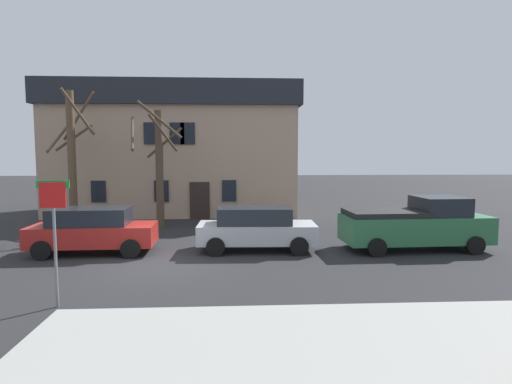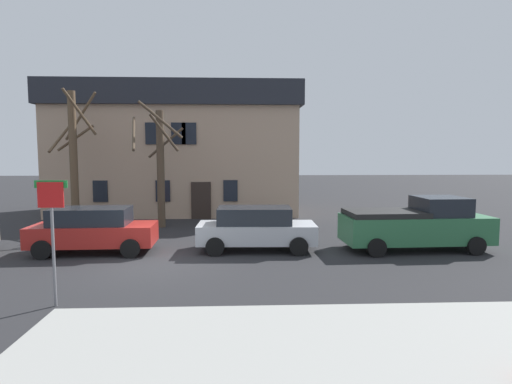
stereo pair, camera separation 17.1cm
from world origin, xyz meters
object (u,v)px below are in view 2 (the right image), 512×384
object	(u,v)px
building_main	(178,149)
street_sign_pole	(52,219)
car_red_wagon	(93,229)
pickup_truck_green	(416,224)
tree_bare_mid	(160,163)
car_silver_wagon	(256,228)
tree_bare_near	(74,154)

from	to	relation	value
building_main	street_sign_pole	xyz separation A→B (m)	(-0.61, -16.71, -1.87)
car_red_wagon	street_sign_pole	xyz separation A→B (m)	(0.96, -5.48, 1.23)
pickup_truck_green	street_sign_pole	world-z (taller)	street_sign_pole
car_red_wagon	pickup_truck_green	xyz separation A→B (m)	(12.12, -0.03, 0.10)
pickup_truck_green	car_red_wagon	bearing A→B (deg)	179.84
tree_bare_mid	pickup_truck_green	xyz separation A→B (m)	(10.65, -5.46, -2.24)
building_main	street_sign_pole	distance (m)	16.83
tree_bare_mid	car_red_wagon	world-z (taller)	tree_bare_mid
car_silver_wagon	street_sign_pole	distance (m)	7.67
building_main	car_red_wagon	world-z (taller)	building_main
building_main	car_red_wagon	size ratio (longest dim) A/B	3.34
tree_bare_mid	pickup_truck_green	world-z (taller)	tree_bare_mid
tree_bare_mid	tree_bare_near	bearing A→B (deg)	173.22
tree_bare_mid	car_silver_wagon	size ratio (longest dim) A/B	1.37
car_silver_wagon	street_sign_pole	size ratio (longest dim) A/B	1.48
building_main	pickup_truck_green	world-z (taller)	building_main
tree_bare_near	car_silver_wagon	size ratio (longest dim) A/B	1.53
car_silver_wagon	street_sign_pole	bearing A→B (deg)	-131.92
building_main	tree_bare_mid	xyz separation A→B (m)	(-0.11, -5.81, -0.75)
building_main	pickup_truck_green	size ratio (longest dim) A/B	2.72
building_main	tree_bare_mid	size ratio (longest dim) A/B	2.44
tree_bare_near	pickup_truck_green	bearing A→B (deg)	-21.70
car_silver_wagon	pickup_truck_green	size ratio (longest dim) A/B	0.81
tree_bare_near	tree_bare_mid	distance (m)	4.42
building_main	tree_bare_near	world-z (taller)	building_main
street_sign_pole	building_main	bearing A→B (deg)	87.89
pickup_truck_green	street_sign_pole	distance (m)	12.47
building_main	pickup_truck_green	distance (m)	15.71
pickup_truck_green	car_silver_wagon	bearing A→B (deg)	178.30
car_silver_wagon	pickup_truck_green	xyz separation A→B (m)	(6.10, -0.18, 0.12)
car_silver_wagon	street_sign_pole	world-z (taller)	street_sign_pole
tree_bare_mid	pickup_truck_green	bearing A→B (deg)	-27.12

